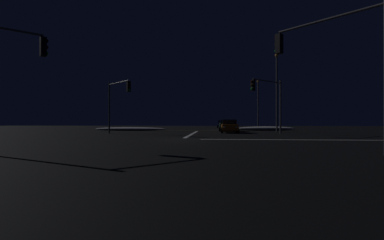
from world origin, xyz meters
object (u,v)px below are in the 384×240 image
at_px(streetlamp_right_near, 277,87).
at_px(sedan_green, 226,125).
at_px(traffic_signal_se, 334,54).
at_px(sedan_blue, 222,124).
at_px(traffic_signal_ne, 269,95).
at_px(sedan_white, 225,125).
at_px(traffic_signal_nw, 117,96).
at_px(streetlamp_right_far, 258,101).
at_px(sedan_orange, 229,126).
at_px(sedan_gray, 225,124).

bearing_deg(streetlamp_right_near, sedan_green, 152.39).
bearing_deg(traffic_signal_se, sedan_blue, 95.45).
height_order(sedan_blue, traffic_signal_ne, traffic_signal_ne).
distance_m(sedan_white, traffic_signal_nw, 20.61).
distance_m(sedan_white, streetlamp_right_far, 9.75).
height_order(traffic_signal_se, traffic_signal_ne, traffic_signal_se).
bearing_deg(sedan_orange, traffic_signal_se, -79.22).
bearing_deg(traffic_signal_nw, sedan_green, 39.51).
bearing_deg(traffic_signal_se, streetlamp_right_near, 84.51).
height_order(sedan_gray, streetlamp_right_near, streetlamp_right_near).
distance_m(traffic_signal_nw, traffic_signal_ne, 16.00).
bearing_deg(streetlamp_right_near, streetlamp_right_far, 90.00).
distance_m(traffic_signal_ne, streetlamp_right_far, 22.83).
distance_m(sedan_gray, sedan_blue, 5.87).
distance_m(sedan_blue, traffic_signal_se, 44.51).
bearing_deg(streetlamp_right_near, sedan_orange, -157.73).
xyz_separation_m(sedan_white, streetlamp_right_near, (6.12, -9.73, 4.83)).
distance_m(traffic_signal_ne, streetlamp_right_near, 7.23).
bearing_deg(streetlamp_right_near, traffic_signal_se, -95.49).
bearing_deg(streetlamp_right_near, sedan_gray, 111.11).
xyz_separation_m(sedan_orange, streetlamp_right_near, (6.03, 2.47, 4.83)).
bearing_deg(traffic_signal_ne, streetlamp_right_near, 71.84).
height_order(sedan_gray, traffic_signal_nw, traffic_signal_nw).
distance_m(sedan_green, traffic_signal_ne, 11.19).
relative_size(sedan_white, sedan_gray, 1.00).
height_order(sedan_white, traffic_signal_se, traffic_signal_se).
height_order(sedan_orange, streetlamp_right_near, streetlamp_right_near).
distance_m(traffic_signal_se, streetlamp_right_far, 38.74).
relative_size(sedan_blue, traffic_signal_nw, 0.75).
bearing_deg(sedan_gray, sedan_green, -90.77).
bearing_deg(sedan_white, sedan_blue, 91.33).
relative_size(sedan_orange, sedan_blue, 1.00).
relative_size(sedan_orange, streetlamp_right_near, 0.44).
xyz_separation_m(traffic_signal_ne, streetlamp_right_far, (2.20, 22.70, 1.04)).
bearing_deg(sedan_gray, streetlamp_right_near, -68.89).
relative_size(sedan_white, streetlamp_right_far, 0.49).
xyz_separation_m(sedan_green, streetlamp_right_near, (6.20, -3.24, 4.83)).
relative_size(sedan_orange, traffic_signal_se, 0.67).
height_order(sedan_orange, traffic_signal_nw, traffic_signal_nw).
height_order(sedan_orange, sedan_gray, same).
relative_size(sedan_white, traffic_signal_nw, 0.75).
height_order(sedan_green, streetlamp_right_far, streetlamp_right_far).
xyz_separation_m(traffic_signal_nw, traffic_signal_ne, (16.00, -0.04, -0.01)).
distance_m(sedan_blue, streetlamp_right_near, 22.93).
xyz_separation_m(traffic_signal_nw, streetlamp_right_far, (18.20, 22.65, 1.04)).
bearing_deg(traffic_signal_nw, sedan_orange, 18.98).
bearing_deg(sedan_white, sedan_gray, 89.16).
xyz_separation_m(sedan_blue, streetlamp_right_far, (6.39, -5.48, 4.28)).
bearing_deg(sedan_white, streetlamp_right_near, -57.82).
xyz_separation_m(traffic_signal_ne, streetlamp_right_near, (2.20, 6.70, 1.60)).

